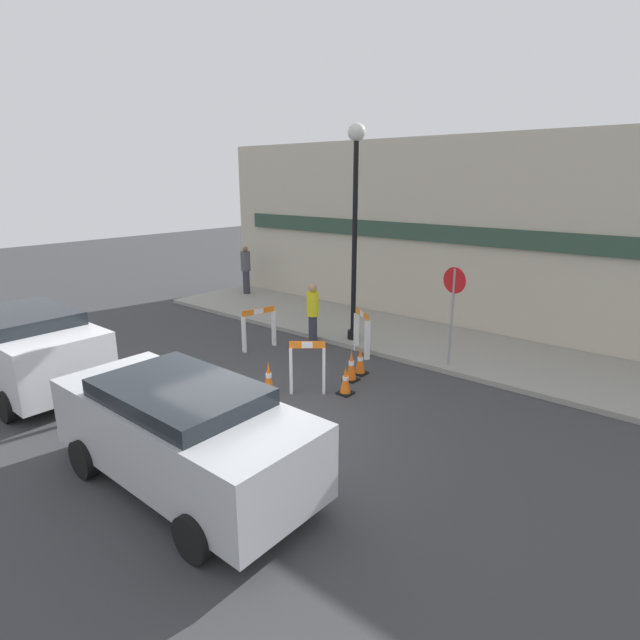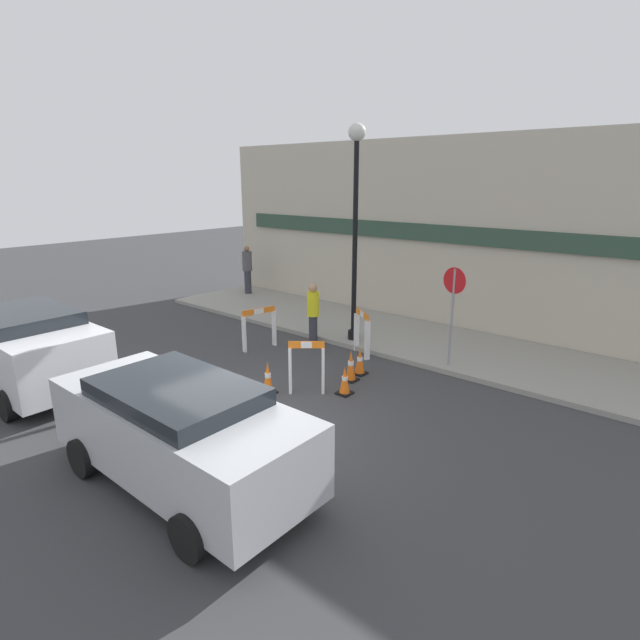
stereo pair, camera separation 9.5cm
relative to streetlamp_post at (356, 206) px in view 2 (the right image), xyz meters
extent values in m
plane|color=#38383A|center=(1.33, -4.97, -3.66)|extent=(60.00, 60.00, 0.00)
cube|color=gray|center=(1.33, 1.21, -3.59)|extent=(18.00, 3.36, 0.12)
cube|color=#BCB29E|center=(1.33, 2.97, -0.91)|extent=(18.00, 0.12, 5.50)
cube|color=#2D4738|center=(1.33, 2.86, -0.86)|extent=(16.20, 0.10, 0.50)
cylinder|color=black|center=(0.00, 0.00, -3.41)|extent=(0.29, 0.29, 0.24)
cylinder|color=black|center=(0.00, 0.00, -0.97)|extent=(0.13, 0.13, 5.13)
sphere|color=silver|center=(0.00, 0.00, 1.77)|extent=(0.44, 0.44, 0.44)
cylinder|color=gray|center=(2.87, -0.12, -2.39)|extent=(0.06, 0.06, 2.28)
cylinder|color=red|center=(2.87, -0.12, -1.53)|extent=(0.59, 0.14, 0.60)
cube|color=white|center=(1.04, -0.82, -3.16)|extent=(0.12, 0.14, 1.00)
cube|color=white|center=(0.41, -0.41, -3.16)|extent=(0.12, 0.14, 1.00)
cube|color=orange|center=(0.72, -0.62, -2.58)|extent=(0.69, 0.46, 0.15)
cube|color=white|center=(0.72, -0.62, -2.58)|extent=(0.22, 0.16, 0.13)
cube|color=white|center=(-1.51, -1.52, -3.18)|extent=(0.14, 0.09, 0.95)
cube|color=white|center=(-1.71, -2.40, -3.18)|extent=(0.14, 0.09, 0.95)
cube|color=orange|center=(-1.61, -1.96, -2.63)|extent=(0.24, 0.94, 0.15)
cube|color=white|center=(-1.61, -1.96, -2.63)|extent=(0.09, 0.29, 0.14)
cube|color=white|center=(0.97, -3.50, -3.16)|extent=(0.13, 0.14, 0.99)
cube|color=white|center=(1.49, -3.06, -3.16)|extent=(0.13, 0.14, 0.99)
cube|color=orange|center=(1.23, -3.28, -2.59)|extent=(0.58, 0.50, 0.15)
cube|color=white|center=(1.23, -3.28, -2.59)|extent=(0.19, 0.17, 0.14)
cube|color=black|center=(1.86, -2.81, -3.64)|extent=(0.30, 0.30, 0.04)
cone|color=orange|center=(1.86, -2.81, -3.33)|extent=(0.23, 0.22, 0.57)
cylinder|color=white|center=(1.86, -2.81, -3.30)|extent=(0.13, 0.13, 0.08)
cube|color=black|center=(1.53, -2.15, -3.64)|extent=(0.30, 0.30, 0.04)
cone|color=orange|center=(1.53, -2.15, -3.28)|extent=(0.22, 0.22, 0.68)
cylinder|color=white|center=(1.53, -2.15, -3.24)|extent=(0.13, 0.13, 0.09)
cube|color=black|center=(1.45, -1.70, -3.64)|extent=(0.30, 0.30, 0.04)
cone|color=orange|center=(1.45, -1.70, -3.32)|extent=(0.22, 0.22, 0.59)
cylinder|color=white|center=(1.45, -1.70, -3.29)|extent=(0.13, 0.13, 0.08)
cube|color=black|center=(0.63, -3.82, -3.64)|extent=(0.30, 0.30, 0.04)
cone|color=orange|center=(0.63, -3.82, -3.28)|extent=(0.22, 0.23, 0.67)
cylinder|color=white|center=(0.63, -3.82, -3.25)|extent=(0.13, 0.13, 0.09)
cylinder|color=#33333D|center=(-0.82, -0.72, -3.27)|extent=(0.32, 0.32, 0.78)
cylinder|color=yellow|center=(-0.82, -0.72, -2.55)|extent=(0.45, 0.45, 0.65)
sphere|color=tan|center=(-0.82, -0.72, -2.11)|extent=(0.32, 0.32, 0.23)
cylinder|color=#33333D|center=(-6.40, 1.94, -3.10)|extent=(0.32, 0.32, 0.87)
cylinder|color=#4C4C51|center=(-6.40, 1.94, -2.30)|extent=(0.45, 0.45, 0.73)
sphere|color=#8E6647|center=(-6.40, 1.94, -1.83)|extent=(0.25, 0.25, 0.21)
cube|color=silver|center=(-3.46, -6.86, -2.78)|extent=(4.05, 1.84, 1.15)
cube|color=#1E2328|center=(-3.46, -6.86, -2.20)|extent=(2.23, 1.69, 0.52)
cylinder|color=black|center=(-2.20, -5.94, -3.36)|extent=(0.60, 0.18, 0.60)
cylinder|color=black|center=(-2.20, -7.78, -3.36)|extent=(0.60, 0.18, 0.60)
cylinder|color=black|center=(-4.71, -5.94, -3.36)|extent=(0.60, 0.18, 0.60)
cube|color=#B7BABF|center=(1.98, -6.86, -2.83)|extent=(4.32, 1.71, 1.05)
cube|color=#1E2328|center=(1.98, -6.86, -2.30)|extent=(2.37, 1.57, 0.49)
cylinder|color=black|center=(3.32, -6.01, -3.36)|extent=(0.60, 0.18, 0.60)
cylinder|color=black|center=(3.32, -7.72, -3.36)|extent=(0.60, 0.18, 0.60)
cylinder|color=black|center=(0.64, -6.01, -3.36)|extent=(0.60, 0.18, 0.60)
cylinder|color=black|center=(0.64, -7.72, -3.36)|extent=(0.60, 0.18, 0.60)
camera|label=1|loc=(7.59, -10.53, 0.69)|focal=28.00mm
camera|label=2|loc=(7.67, -10.47, 0.69)|focal=28.00mm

